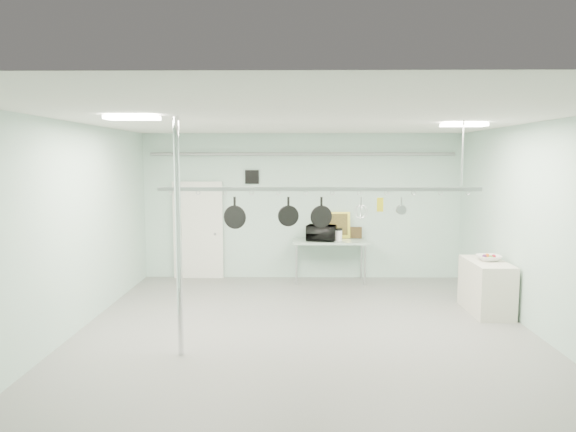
{
  "coord_description": "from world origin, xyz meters",
  "views": [
    {
      "loc": [
        -0.16,
        -7.3,
        2.65
      ],
      "look_at": [
        -0.27,
        1.0,
        1.72
      ],
      "focal_mm": 32.0,
      "sensor_mm": 36.0,
      "label": 1
    }
  ],
  "objects_px": {
    "prep_table": "(330,244)",
    "pot_rack": "(319,187)",
    "side_cabinet": "(486,287)",
    "fruit_bowl": "(489,258)",
    "chrome_pole": "(179,238)",
    "microwave": "(321,233)",
    "coffee_canister": "(338,236)",
    "skillet_right": "(321,212)",
    "skillet_left": "(235,213)",
    "skillet_mid": "(288,212)"
  },
  "relations": [
    {
      "from": "pot_rack",
      "to": "skillet_mid",
      "type": "distance_m",
      "value": 0.59
    },
    {
      "from": "microwave",
      "to": "fruit_bowl",
      "type": "distance_m",
      "value": 3.49
    },
    {
      "from": "chrome_pole",
      "to": "fruit_bowl",
      "type": "xyz_separation_m",
      "value": [
        4.89,
        2.04,
        -0.65
      ]
    },
    {
      "from": "skillet_left",
      "to": "skillet_mid",
      "type": "distance_m",
      "value": 0.8
    },
    {
      "from": "side_cabinet",
      "to": "skillet_mid",
      "type": "height_order",
      "value": "skillet_mid"
    },
    {
      "from": "side_cabinet",
      "to": "skillet_left",
      "type": "distance_m",
      "value": 4.57
    },
    {
      "from": "fruit_bowl",
      "to": "skillet_right",
      "type": "relative_size",
      "value": 0.87
    },
    {
      "from": "chrome_pole",
      "to": "side_cabinet",
      "type": "bearing_deg",
      "value": 22.41
    },
    {
      "from": "skillet_left",
      "to": "skillet_mid",
      "type": "relative_size",
      "value": 1.07
    },
    {
      "from": "fruit_bowl",
      "to": "skillet_right",
      "type": "distance_m",
      "value": 3.3
    },
    {
      "from": "skillet_left",
      "to": "skillet_right",
      "type": "relative_size",
      "value": 1.06
    },
    {
      "from": "side_cabinet",
      "to": "fruit_bowl",
      "type": "xyz_separation_m",
      "value": [
        0.04,
        0.04,
        0.5
      ]
    },
    {
      "from": "prep_table",
      "to": "coffee_canister",
      "type": "bearing_deg",
      "value": -22.39
    },
    {
      "from": "chrome_pole",
      "to": "side_cabinet",
      "type": "relative_size",
      "value": 2.67
    },
    {
      "from": "skillet_mid",
      "to": "coffee_canister",
      "type": "bearing_deg",
      "value": 62.54
    },
    {
      "from": "coffee_canister",
      "to": "side_cabinet",
      "type": "bearing_deg",
      "value": -41.84
    },
    {
      "from": "prep_table",
      "to": "side_cabinet",
      "type": "distance_m",
      "value": 3.39
    },
    {
      "from": "prep_table",
      "to": "coffee_canister",
      "type": "height_order",
      "value": "coffee_canister"
    },
    {
      "from": "side_cabinet",
      "to": "pot_rack",
      "type": "xyz_separation_m",
      "value": [
        -2.95,
        -1.1,
        1.78
      ]
    },
    {
      "from": "skillet_left",
      "to": "prep_table",
      "type": "bearing_deg",
      "value": 78.86
    },
    {
      "from": "prep_table",
      "to": "pot_rack",
      "type": "bearing_deg",
      "value": -96.91
    },
    {
      "from": "microwave",
      "to": "coffee_canister",
      "type": "distance_m",
      "value": 0.37
    },
    {
      "from": "chrome_pole",
      "to": "prep_table",
      "type": "height_order",
      "value": "chrome_pole"
    },
    {
      "from": "pot_rack",
      "to": "skillet_right",
      "type": "height_order",
      "value": "pot_rack"
    },
    {
      "from": "coffee_canister",
      "to": "skillet_left",
      "type": "distance_m",
      "value": 3.8
    },
    {
      "from": "fruit_bowl",
      "to": "skillet_left",
      "type": "height_order",
      "value": "skillet_left"
    },
    {
      "from": "side_cabinet",
      "to": "pot_rack",
      "type": "relative_size",
      "value": 0.25
    },
    {
      "from": "chrome_pole",
      "to": "skillet_left",
      "type": "distance_m",
      "value": 1.13
    },
    {
      "from": "microwave",
      "to": "fruit_bowl",
      "type": "xyz_separation_m",
      "value": [
        2.78,
        -2.11,
        -0.12
      ]
    },
    {
      "from": "pot_rack",
      "to": "fruit_bowl",
      "type": "bearing_deg",
      "value": 20.9
    },
    {
      "from": "pot_rack",
      "to": "skillet_left",
      "type": "xyz_separation_m",
      "value": [
        -1.26,
        0.0,
        -0.38
      ]
    },
    {
      "from": "side_cabinet",
      "to": "skillet_mid",
      "type": "xyz_separation_m",
      "value": [
        -3.41,
        -1.1,
        1.41
      ]
    },
    {
      "from": "side_cabinet",
      "to": "chrome_pole",
      "type": "bearing_deg",
      "value": -157.59
    },
    {
      "from": "coffee_canister",
      "to": "skillet_right",
      "type": "xyz_separation_m",
      "value": [
        -0.54,
        -3.23,
        0.84
      ]
    },
    {
      "from": "pot_rack",
      "to": "microwave",
      "type": "height_order",
      "value": "pot_rack"
    },
    {
      "from": "prep_table",
      "to": "side_cabinet",
      "type": "bearing_deg",
      "value": -40.79
    },
    {
      "from": "prep_table",
      "to": "microwave",
      "type": "height_order",
      "value": "microwave"
    },
    {
      "from": "fruit_bowl",
      "to": "skillet_left",
      "type": "bearing_deg",
      "value": -164.95
    },
    {
      "from": "microwave",
      "to": "skillet_right",
      "type": "bearing_deg",
      "value": 100.29
    },
    {
      "from": "chrome_pole",
      "to": "skillet_mid",
      "type": "distance_m",
      "value": 1.72
    },
    {
      "from": "side_cabinet",
      "to": "microwave",
      "type": "bearing_deg",
      "value": 141.88
    },
    {
      "from": "side_cabinet",
      "to": "fruit_bowl",
      "type": "relative_size",
      "value": 3.05
    },
    {
      "from": "fruit_bowl",
      "to": "skillet_mid",
      "type": "xyz_separation_m",
      "value": [
        -3.45,
        -1.14,
        0.91
      ]
    },
    {
      "from": "prep_table",
      "to": "fruit_bowl",
      "type": "relative_size",
      "value": 4.07
    },
    {
      "from": "side_cabinet",
      "to": "skillet_mid",
      "type": "distance_m",
      "value": 3.85
    },
    {
      "from": "side_cabinet",
      "to": "skillet_right",
      "type": "relative_size",
      "value": 2.66
    },
    {
      "from": "microwave",
      "to": "skillet_right",
      "type": "height_order",
      "value": "skillet_right"
    },
    {
      "from": "fruit_bowl",
      "to": "skillet_mid",
      "type": "bearing_deg",
      "value": -161.66
    },
    {
      "from": "skillet_right",
      "to": "chrome_pole",
      "type": "bearing_deg",
      "value": -170.75
    },
    {
      "from": "prep_table",
      "to": "pot_rack",
      "type": "relative_size",
      "value": 0.33
    }
  ]
}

